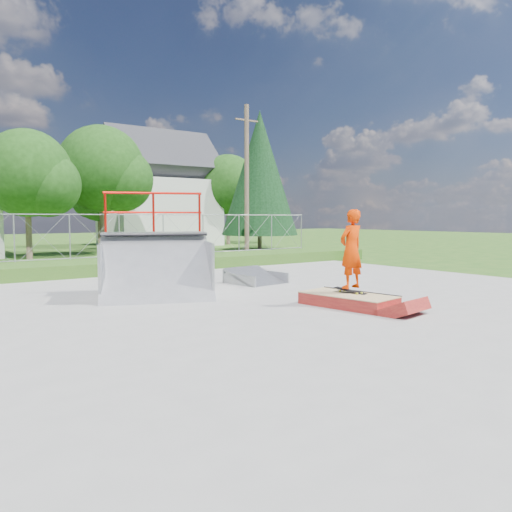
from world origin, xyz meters
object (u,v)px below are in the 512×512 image
Objects in this scene: grind_box at (348,301)px; skater at (351,252)px; flat_bank_ramp at (256,277)px; quarter_pipe at (156,245)px.

skater is (0.16, 0.07, 1.17)m from grind_box.
grind_box is 1.18m from skater.
skater is at bearing 15.23° from grind_box.
skater reaches higher than flat_bank_ramp.
flat_bank_ramp is at bearing 72.16° from grind_box.
flat_bank_ramp is 4.85m from skater.
quarter_pipe is at bearing -53.70° from skater.
grind_box is 1.48× the size of flat_bank_ramp.
skater is at bearing -103.65° from flat_bank_ramp.
quarter_pipe is (-3.13, 4.02, 1.28)m from grind_box.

